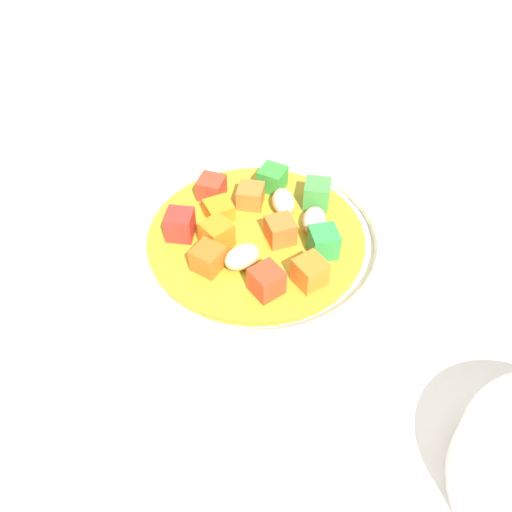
% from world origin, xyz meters
% --- Properties ---
extents(ground_plane, '(1.40, 1.40, 0.02)m').
position_xyz_m(ground_plane, '(0.00, 0.00, -0.01)').
color(ground_plane, silver).
extents(soup_bowl_main, '(0.17, 0.17, 0.06)m').
position_xyz_m(soup_bowl_main, '(-0.00, 0.00, 0.03)').
color(soup_bowl_main, white).
rests_on(soup_bowl_main, ground_plane).
extents(spoon, '(0.17, 0.16, 0.01)m').
position_xyz_m(spoon, '(-0.10, -0.13, 0.00)').
color(spoon, silver).
rests_on(spoon, ground_plane).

